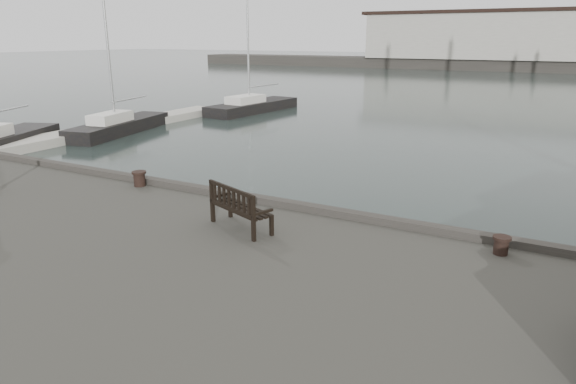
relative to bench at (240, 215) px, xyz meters
name	(u,v)px	position (x,y,z in m)	size (l,w,h in m)	color
ground	(307,263)	(0.72, 2.05, -1.88)	(400.00, 400.00, 0.00)	black
pontoon	(87,133)	(-19.28, 12.05, -1.63)	(2.00, 24.00, 0.50)	#B5B1A7
breakwater	(514,46)	(-3.84, 94.05, 2.42)	(140.00, 9.50, 12.20)	#383530
bench	(240,215)	(0.00, 0.00, 0.00)	(1.85, 1.19, 1.01)	black
bollard_left	(139,179)	(-4.64, 1.55, -0.10)	(0.43, 0.43, 0.45)	black
bollard_right	(501,245)	(5.51, 1.34, -0.13)	(0.37, 0.37, 0.38)	black
yacht_c	(120,129)	(-18.51, 13.95, -1.64)	(3.73, 8.78, 11.65)	black
yacht_d	(253,109)	(-16.32, 26.25, -1.65)	(3.37, 9.58, 11.83)	black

